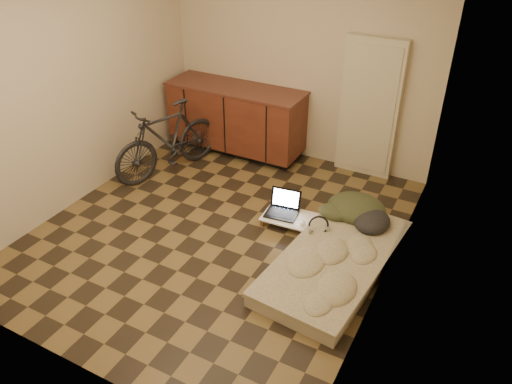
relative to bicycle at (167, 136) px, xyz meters
The scene contains 10 objects.
room_shell 1.64m from the bicycle, 33.14° to the right, with size 3.50×4.00×2.60m.
cabinets 1.02m from the bicycle, 63.93° to the left, with size 1.84×0.62×0.91m.
appliance_panel 2.47m from the bicycle, 28.28° to the left, with size 0.70×0.10×1.70m, color beige.
bicycle is the anchor object (origin of this frame).
futon 2.65m from the bicycle, 17.39° to the right, with size 1.05×1.91×0.16m.
clothing_pile 2.50m from the bicycle, ahead, with size 0.66×0.55×0.26m, color #323921, non-canonical shape.
headphones 2.29m from the bicycle, 12.95° to the right, with size 0.23×0.21×0.15m, color black, non-canonical shape.
lap_desk 1.90m from the bicycle, 10.31° to the right, with size 0.60×0.41×0.10m.
laptop 1.78m from the bicycle, ahead, with size 0.37×0.34×0.23m.
mouse 2.07m from the bicycle, 11.36° to the right, with size 0.06×0.09×0.03m, color white.
Camera 1 is at (2.36, -3.60, 3.14)m, focal length 35.00 mm.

